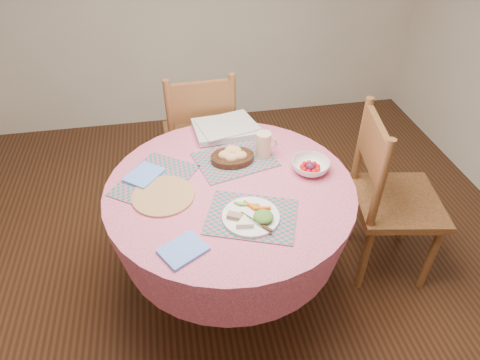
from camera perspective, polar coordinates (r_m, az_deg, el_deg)
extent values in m
plane|color=#331C0F|center=(2.65, -1.09, -13.44)|extent=(4.00, 4.00, 0.00)
cylinder|color=#E2697C|center=(2.12, -1.33, -1.21)|extent=(1.24, 1.24, 0.04)
cone|color=#E2697C|center=(2.23, -1.26, -4.56)|extent=(1.24, 1.24, 0.30)
cylinder|color=black|center=(2.48, -1.16, -10.31)|extent=(0.14, 0.14, 0.44)
cylinder|color=black|center=(2.63, -1.10, -13.04)|extent=(0.56, 0.56, 0.06)
cube|color=brown|center=(2.57, 20.26, -2.72)|extent=(0.54, 0.55, 0.04)
cylinder|color=brown|center=(2.67, 24.08, -9.40)|extent=(0.05, 0.05, 0.49)
cylinder|color=brown|center=(2.92, 21.56, -3.74)|extent=(0.05, 0.05, 0.49)
cylinder|color=brown|center=(2.54, 16.31, -9.92)|extent=(0.05, 0.05, 0.49)
cylinder|color=brown|center=(2.81, 14.48, -3.93)|extent=(0.05, 0.05, 0.49)
cylinder|color=brown|center=(2.19, 18.14, -0.82)|extent=(0.05, 0.05, 0.55)
cylinder|color=brown|center=(2.49, 15.86, 4.93)|extent=(0.05, 0.05, 0.55)
cube|color=brown|center=(2.28, 17.43, 4.46)|extent=(0.10, 0.39, 0.26)
cube|color=brown|center=(2.98, -5.38, 5.79)|extent=(0.48, 0.46, 0.04)
cylinder|color=brown|center=(3.29, -2.23, 4.33)|extent=(0.04, 0.04, 0.48)
cylinder|color=brown|center=(3.26, -8.93, 3.49)|extent=(0.04, 0.04, 0.48)
cylinder|color=brown|center=(3.00, -0.99, 0.51)|extent=(0.04, 0.04, 0.48)
cylinder|color=brown|center=(2.96, -8.31, -0.46)|extent=(0.04, 0.04, 0.48)
cylinder|color=brown|center=(2.69, -1.01, 8.78)|extent=(0.04, 0.04, 0.54)
cylinder|color=brown|center=(2.66, -9.26, 7.80)|extent=(0.04, 0.04, 0.54)
cube|color=brown|center=(2.62, -5.25, 10.34)|extent=(0.39, 0.04, 0.26)
cube|color=#136C59|center=(1.94, 1.55, -4.89)|extent=(0.48, 0.42, 0.01)
cube|color=#136C59|center=(2.18, -11.28, -0.02)|extent=(0.48, 0.50, 0.01)
cube|color=#136C59|center=(2.28, -0.68, 2.75)|extent=(0.46, 0.39, 0.01)
cylinder|color=#AA714A|center=(2.08, -10.20, -2.08)|extent=(0.30, 0.30, 0.01)
cube|color=#5E8BF2|center=(1.81, -7.58, -9.25)|extent=(0.23, 0.21, 0.01)
cube|color=#5E8BF2|center=(2.21, -12.65, 0.65)|extent=(0.22, 0.23, 0.01)
cylinder|color=white|center=(1.93, 1.45, -4.90)|extent=(0.26, 0.26, 0.01)
ellipsoid|color=#2D6422|center=(1.91, 3.28, -4.33)|extent=(0.12, 0.12, 0.04)
cylinder|color=beige|center=(1.87, 1.55, -5.87)|extent=(0.10, 0.10, 0.02)
cube|color=#82654B|center=(1.88, -0.28, -5.47)|extent=(0.07, 0.06, 0.02)
cube|color=silver|center=(1.90, 2.23, -5.20)|extent=(0.10, 0.13, 0.00)
cylinder|color=black|center=(2.26, -1.02, 2.96)|extent=(0.23, 0.23, 0.03)
ellipsoid|color=tan|center=(2.23, -2.04, 3.60)|extent=(0.07, 0.06, 0.05)
ellipsoid|color=tan|center=(2.26, -0.65, 4.18)|extent=(0.07, 0.06, 0.05)
ellipsoid|color=tan|center=(2.23, 0.08, 3.52)|extent=(0.07, 0.06, 0.05)
ellipsoid|color=tan|center=(2.21, -1.15, 3.24)|extent=(0.07, 0.06, 0.05)
ellipsoid|color=tan|center=(2.27, -1.20, 4.27)|extent=(0.07, 0.06, 0.05)
cylinder|color=beige|center=(2.27, 3.14, 4.73)|extent=(0.08, 0.08, 0.14)
torus|color=beige|center=(2.28, 4.20, 4.83)|extent=(0.07, 0.01, 0.07)
imported|color=white|center=(2.22, 9.36, 1.83)|extent=(0.23, 0.23, 0.06)
sphere|color=red|center=(2.23, 10.31, 1.78)|extent=(0.03, 0.03, 0.03)
sphere|color=red|center=(2.25, 9.88, 2.14)|extent=(0.03, 0.03, 0.03)
sphere|color=red|center=(2.25, 9.20, 2.29)|extent=(0.03, 0.03, 0.03)
sphere|color=red|center=(2.24, 8.59, 2.15)|extent=(0.03, 0.03, 0.03)
sphere|color=red|center=(2.22, 8.31, 1.78)|extent=(0.03, 0.03, 0.03)
sphere|color=red|center=(2.20, 8.52, 1.36)|extent=(0.03, 0.03, 0.03)
sphere|color=red|center=(2.19, 9.12, 1.09)|extent=(0.03, 0.03, 0.03)
sphere|color=red|center=(2.19, 9.82, 1.09)|extent=(0.03, 0.03, 0.03)
sphere|color=red|center=(2.21, 10.30, 1.36)|extent=(0.03, 0.03, 0.03)
sphere|color=#4B1537|center=(2.22, 9.35, 1.74)|extent=(0.05, 0.05, 0.05)
cube|color=silver|center=(2.50, -2.15, 6.87)|extent=(0.36, 0.30, 0.03)
cube|color=silver|center=(2.49, -1.71, 7.34)|extent=(0.37, 0.32, 0.01)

